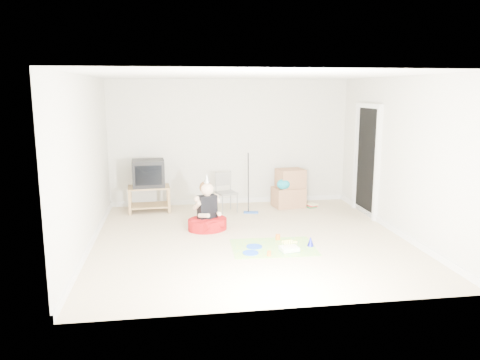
{
  "coord_description": "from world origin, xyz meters",
  "views": [
    {
      "loc": [
        -1.22,
        -7.19,
        2.38
      ],
      "look_at": [
        -0.1,
        0.4,
        0.9
      ],
      "focal_mm": 35.0,
      "sensor_mm": 36.0,
      "label": 1
    }
  ],
  "objects": [
    {
      "name": "birthday_cake",
      "position": [
        0.48,
        -0.7,
        0.04
      ],
      "size": [
        0.29,
        0.25,
        0.13
      ],
      "color": "white",
      "rests_on": "party_mat"
    },
    {
      "name": "folding_chair",
      "position": [
        -0.17,
        1.75,
        0.39
      ],
      "size": [
        0.45,
        0.44,
        0.79
      ],
      "color": "gray",
      "rests_on": "ground"
    },
    {
      "name": "orange_cup_near",
      "position": [
        0.44,
        -0.13,
        0.05
      ],
      "size": [
        0.09,
        0.09,
        0.08
      ],
      "primitive_type": "cylinder",
      "rotation": [
        0.0,
        0.0,
        0.33
      ],
      "color": "orange",
      "rests_on": "party_mat"
    },
    {
      "name": "tv_stand",
      "position": [
        -1.68,
        2.02,
        0.3
      ],
      "size": [
        0.84,
        0.55,
        0.51
      ],
      "color": "olive",
      "rests_on": "ground"
    },
    {
      "name": "orange_cup_far",
      "position": [
        0.14,
        -0.84,
        0.04
      ],
      "size": [
        0.07,
        0.07,
        0.07
      ],
      "primitive_type": "cylinder",
      "rotation": [
        0.0,
        0.0,
        -0.19
      ],
      "color": "orange",
      "rests_on": "party_mat"
    },
    {
      "name": "blue_party_hat",
      "position": [
        0.87,
        -0.51,
        0.08
      ],
      "size": [
        0.12,
        0.12,
        0.15
      ],
      "primitive_type": "cone",
      "rotation": [
        0.0,
        0.0,
        0.17
      ],
      "color": "#1B21C0",
      "rests_on": "party_mat"
    },
    {
      "name": "ground",
      "position": [
        0.0,
        0.0,
        0.0
      ],
      "size": [
        5.0,
        5.0,
        0.0
      ],
      "primitive_type": "plane",
      "color": "beige",
      "rests_on": "ground"
    },
    {
      "name": "book_pile",
      "position": [
        1.6,
        1.88,
        0.04
      ],
      "size": [
        0.23,
        0.26,
        0.08
      ],
      "color": "#287A3E",
      "rests_on": "ground"
    },
    {
      "name": "cardboard_boxes",
      "position": [
        1.16,
        2.0,
        0.37
      ],
      "size": [
        0.68,
        0.57,
        0.78
      ],
      "color": "#A3724F",
      "rests_on": "ground"
    },
    {
      "name": "crt_tv",
      "position": [
        -1.68,
        2.02,
        0.77
      ],
      "size": [
        0.64,
        0.55,
        0.53
      ],
      "primitive_type": "cube",
      "rotation": [
        0.0,
        0.0,
        0.06
      ],
      "color": "black",
      "rests_on": "tv_stand"
    },
    {
      "name": "party_mat",
      "position": [
        0.29,
        -0.47,
        0.0
      ],
      "size": [
        1.31,
        0.97,
        0.01
      ],
      "primitive_type": "cube",
      "rotation": [
        0.0,
        0.0,
        -0.04
      ],
      "color": "#F73487",
      "rests_on": "ground"
    },
    {
      "name": "blue_plate_far",
      "position": [
        -0.1,
        -0.7,
        0.01
      ],
      "size": [
        0.25,
        0.25,
        0.01
      ],
      "primitive_type": "cylinder",
      "rotation": [
        0.0,
        0.0,
        0.05
      ],
      "color": "blue",
      "rests_on": "party_mat"
    },
    {
      "name": "floor_mop",
      "position": [
        0.29,
        1.58,
        0.26
      ],
      "size": [
        0.3,
        0.39,
        1.15
      ],
      "color": "#214EA8",
      "rests_on": "ground"
    },
    {
      "name": "blue_plate_near",
      "position": [
        -0.0,
        -0.43,
        0.01
      ],
      "size": [
        0.31,
        0.31,
        0.01
      ],
      "primitive_type": "cylinder",
      "rotation": [
        0.0,
        0.0,
        -0.28
      ],
      "color": "blue",
      "rests_on": "party_mat"
    },
    {
      "name": "doorway_recess",
      "position": [
        2.48,
        1.2,
        1.02
      ],
      "size": [
        0.02,
        0.9,
        2.05
      ],
      "primitive_type": "cube",
      "color": "black",
      "rests_on": "ground"
    },
    {
      "name": "seated_woman",
      "position": [
        -0.64,
        0.62,
        0.22
      ],
      "size": [
        0.89,
        0.89,
        0.99
      ],
      "color": "#AB0F11",
      "rests_on": "ground"
    }
  ]
}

